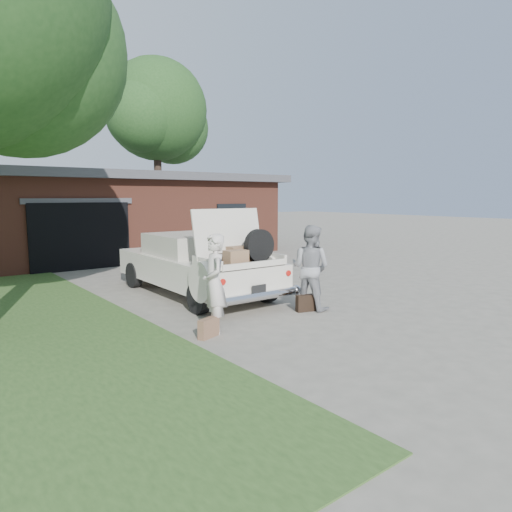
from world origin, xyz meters
TOP-DOWN VIEW (x-y plane):
  - ground at (0.00, 0.00)m, footprint 90.00×90.00m
  - house at (0.98, 11.47)m, footprint 12.80×7.80m
  - tree_right at (5.97, 17.39)m, footprint 6.61×5.75m
  - sedan at (-0.49, 2.36)m, footprint 2.12×5.22m
  - woman_left at (-1.85, -0.58)m, footprint 0.61×0.75m
  - woman_right at (0.68, -0.41)m, footprint 0.93×1.05m
  - suitcase_left at (-2.10, -0.76)m, footprint 0.46×0.27m
  - suitcase_right at (0.49, -0.51)m, footprint 0.48×0.27m

SIDE VIEW (x-z plane):
  - ground at x=0.00m, z-range 0.00..0.00m
  - suitcase_left at x=-2.10m, z-range 0.00..0.34m
  - suitcase_right at x=0.49m, z-range 0.00..0.36m
  - sedan at x=-0.49m, z-range -0.31..1.83m
  - woman_left at x=-1.85m, z-range 0.00..1.76m
  - woman_right at x=0.68m, z-range 0.00..1.81m
  - house at x=0.98m, z-range 0.02..3.32m
  - tree_right at x=5.97m, z-range 1.90..12.07m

